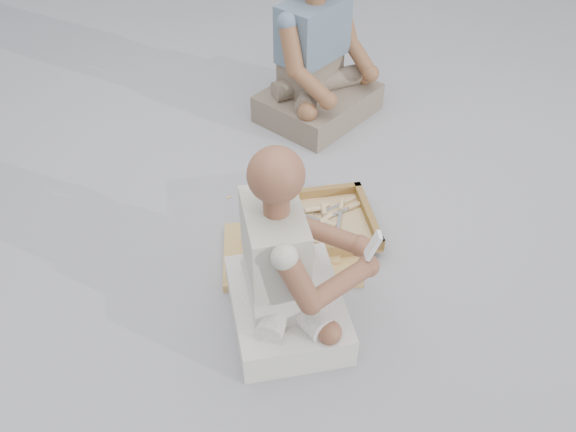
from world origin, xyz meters
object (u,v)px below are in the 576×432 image
object	(u,v)px
craftsman	(286,271)
companion	(318,64)
carved_panel	(291,254)
tool_tray	(315,224)

from	to	relation	value
craftsman	companion	distance (m)	1.47
companion	craftsman	bearing A→B (deg)	34.67
carved_panel	tool_tray	world-z (taller)	tool_tray
carved_panel	craftsman	distance (m)	0.42
tool_tray	companion	world-z (taller)	companion
carved_panel	craftsman	size ratio (longest dim) A/B	0.71
carved_panel	tool_tray	size ratio (longest dim) A/B	1.00
carved_panel	companion	world-z (taller)	companion
tool_tray	craftsman	size ratio (longest dim) A/B	0.71
tool_tray	companion	xyz separation A→B (m)	(0.37, 0.91, 0.24)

